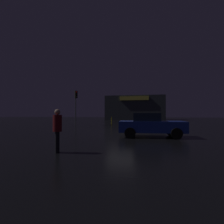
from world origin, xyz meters
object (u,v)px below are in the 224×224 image
object	(u,v)px
store_building	(135,108)
pedestrian	(57,127)
traffic_signal_main	(76,100)
car_near	(150,125)

from	to	relation	value
store_building	pedestrian	world-z (taller)	store_building
pedestrian	traffic_signal_main	bearing A→B (deg)	110.61
traffic_signal_main	car_near	xyz separation A→B (m)	(9.54, -10.35, -2.50)
traffic_signal_main	car_near	distance (m)	14.29
car_near	pedestrian	distance (m)	6.47
traffic_signal_main	pedestrian	size ratio (longest dim) A/B	2.71
pedestrian	store_building	bearing A→B (deg)	89.33
traffic_signal_main	car_near	world-z (taller)	traffic_signal_main
car_near	pedestrian	world-z (taller)	pedestrian
store_building	car_near	size ratio (longest dim) A/B	3.44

